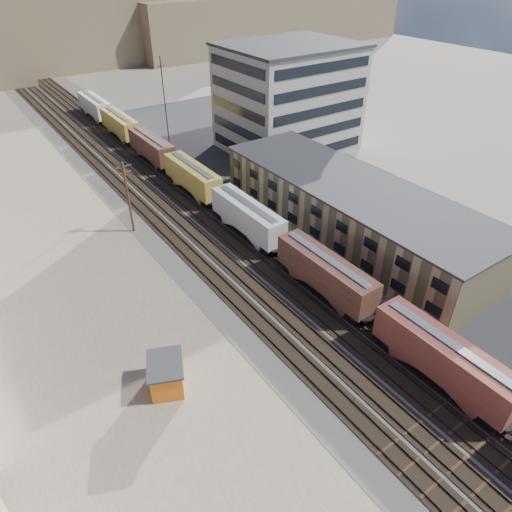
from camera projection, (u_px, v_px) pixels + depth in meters
ground at (429, 416)px, 37.74m from camera, size 300.00×300.00×0.00m
ballast_bed at (165, 193)px, 71.60m from camera, size 18.00×200.00×0.06m
dirt_yard at (51, 266)px, 55.39m from camera, size 24.00×180.00×0.03m
asphalt_lot at (334, 193)px, 71.83m from camera, size 26.00×120.00×0.04m
rail_tracks at (162, 194)px, 71.29m from camera, size 11.40×200.00×0.24m
freight_train at (218, 195)px, 65.12m from camera, size 3.00×119.74×4.46m
warehouse at (350, 209)px, 59.69m from camera, size 12.40×40.40×7.25m
office_tower at (288, 98)px, 82.94m from camera, size 22.60×18.60×18.45m
utility_pole_north at (128, 196)px, 59.19m from camera, size 2.20×0.32×10.00m
radio_mast at (166, 113)px, 76.07m from camera, size 1.20×0.16×18.00m
maintenance_shed at (166, 375)px, 39.50m from camera, size 4.36×4.83×2.89m
parked_car_blue at (301, 161)px, 80.41m from camera, size 5.77×5.65×1.54m
parked_car_far at (329, 160)px, 80.64m from camera, size 3.45×5.39×1.71m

